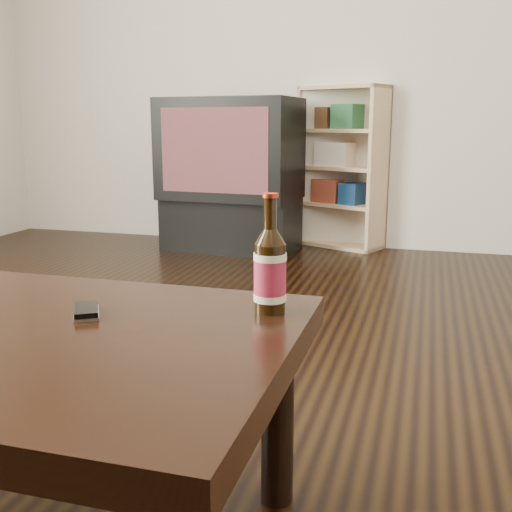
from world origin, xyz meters
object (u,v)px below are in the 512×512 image
(tv, at_px, (231,149))
(phone, at_px, (86,311))
(beer_bottle, at_px, (270,271))
(bookshelf, at_px, (343,164))
(tv_stand, at_px, (231,224))

(tv, bearing_deg, phone, -73.00)
(beer_bottle, bearing_deg, bookshelf, 95.31)
(tv_stand, distance_m, phone, 2.94)
(beer_bottle, relative_size, phone, 2.28)
(tv, relative_size, phone, 8.57)
(bookshelf, height_order, beer_bottle, bookshelf)
(beer_bottle, bearing_deg, tv_stand, 110.05)
(bookshelf, bearing_deg, beer_bottle, -61.75)
(tv_stand, xyz_separation_m, bookshelf, (0.71, 0.36, 0.40))
(bookshelf, relative_size, phone, 10.23)
(tv, relative_size, bookshelf, 0.84)
(bookshelf, bearing_deg, phone, -68.28)
(tv_stand, distance_m, beer_bottle, 2.92)
(tv_stand, relative_size, bookshelf, 0.81)
(tv_stand, height_order, beer_bottle, beer_bottle)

